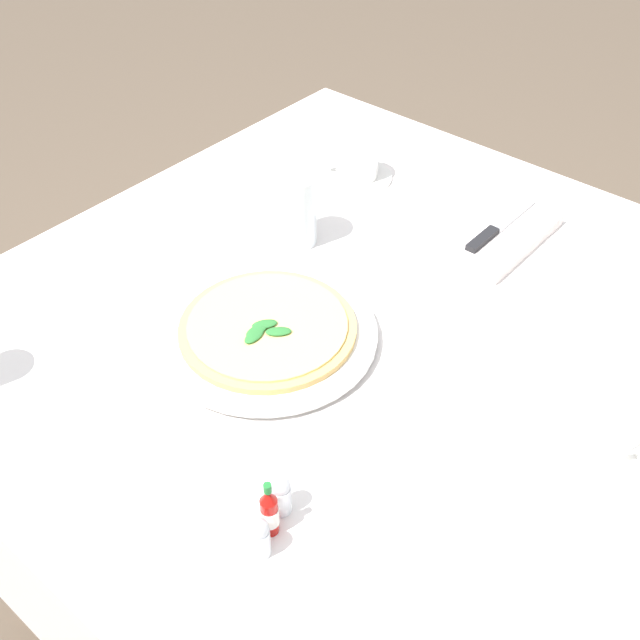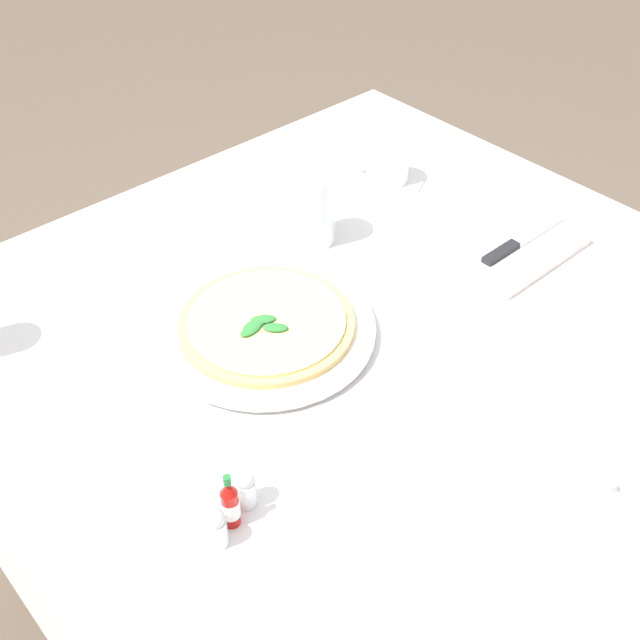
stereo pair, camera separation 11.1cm
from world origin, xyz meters
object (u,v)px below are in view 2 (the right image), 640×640
at_px(water_glass_back_corner, 313,213).
at_px(napkin_folded, 518,248).
at_px(pizza, 266,322).
at_px(salt_shaker, 245,489).
at_px(pizza_plate, 267,330).
at_px(coffee_cup_center_back, 387,166).
at_px(pepper_shaker, 215,529).
at_px(hot_sauce_bottle, 230,504).
at_px(dinner_knife, 520,241).

xyz_separation_m(water_glass_back_corner, napkin_folded, (0.22, -0.25, -0.04)).
height_order(pizza, salt_shaker, salt_shaker).
relative_size(pizza_plate, coffee_cup_center_back, 2.40).
height_order(salt_shaker, pepper_shaker, same).
bearing_deg(napkin_folded, pizza, 164.64).
xyz_separation_m(pizza, water_glass_back_corner, (0.21, 0.13, 0.03)).
bearing_deg(hot_sauce_bottle, coffee_cup_center_back, 31.23).
bearing_deg(coffee_cup_center_back, pizza, -157.25).
xyz_separation_m(pizza, coffee_cup_center_back, (0.43, 0.18, 0.01)).
relative_size(coffee_cup_center_back, hot_sauce_bottle, 1.57).
xyz_separation_m(coffee_cup_center_back, dinner_knife, (0.00, -0.30, -0.01)).
bearing_deg(dinner_knife, pepper_shaker, -170.80).
height_order(hot_sauce_bottle, pepper_shaker, hot_sauce_bottle).
xyz_separation_m(pizza, dinner_knife, (0.43, -0.12, -0.00)).
bearing_deg(pizza, water_glass_back_corner, 32.70).
bearing_deg(dinner_knife, coffee_cup_center_back, 90.52).
bearing_deg(pepper_shaker, water_glass_back_corner, 37.98).
distance_m(pizza_plate, pizza, 0.01).
distance_m(water_glass_back_corner, hot_sauce_bottle, 0.56).
relative_size(water_glass_back_corner, pepper_shaker, 2.17).
xyz_separation_m(pizza_plate, coffee_cup_center_back, (0.43, 0.18, 0.02)).
height_order(pizza_plate, salt_shaker, salt_shaker).
relative_size(salt_shaker, pepper_shaker, 1.00).
distance_m(dinner_knife, salt_shaker, 0.64).
distance_m(pizza_plate, water_glass_back_corner, 0.25).
bearing_deg(dinner_knife, pizza, 164.79).
distance_m(pizza_plate, hot_sauce_bottle, 0.32).
bearing_deg(hot_sauce_bottle, dinner_knife, 8.63).
height_order(napkin_folded, dinner_knife, dinner_knife).
bearing_deg(hot_sauce_bottle, pizza, 43.81).
bearing_deg(coffee_cup_center_back, water_glass_back_corner, -168.07).
distance_m(salt_shaker, pepper_shaker, 0.06).
xyz_separation_m(pizza_plate, pizza, (-0.00, -0.00, 0.01)).
bearing_deg(pizza_plate, salt_shaker, -133.78).
xyz_separation_m(dinner_knife, pepper_shaker, (-0.69, -0.11, 0.00)).
bearing_deg(pizza_plate, water_glass_back_corner, 32.71).
relative_size(napkin_folded, pepper_shaker, 3.91).
bearing_deg(hot_sauce_bottle, pepper_shaker, -160.35).
xyz_separation_m(pizza_plate, pepper_shaker, (-0.26, -0.23, 0.01)).
bearing_deg(dinner_knife, water_glass_back_corner, 131.82).
bearing_deg(napkin_folded, salt_shaker, -171.80).
height_order(napkin_folded, pepper_shaker, pepper_shaker).
xyz_separation_m(hot_sauce_bottle, salt_shaker, (0.03, 0.01, -0.01)).
relative_size(water_glass_back_corner, napkin_folded, 0.55).
height_order(napkin_folded, salt_shaker, salt_shaker).
distance_m(pizza, dinner_knife, 0.45).
distance_m(coffee_cup_center_back, salt_shaker, 0.74).
xyz_separation_m(coffee_cup_center_back, hot_sauce_bottle, (-0.65, -0.40, 0.00)).
distance_m(napkin_folded, pepper_shaker, 0.69).
xyz_separation_m(coffee_cup_center_back, napkin_folded, (-0.00, -0.30, -0.02)).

